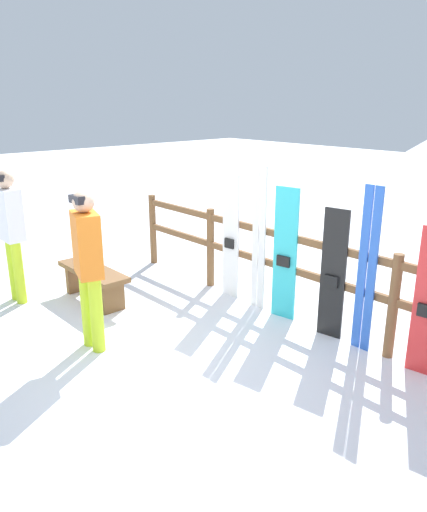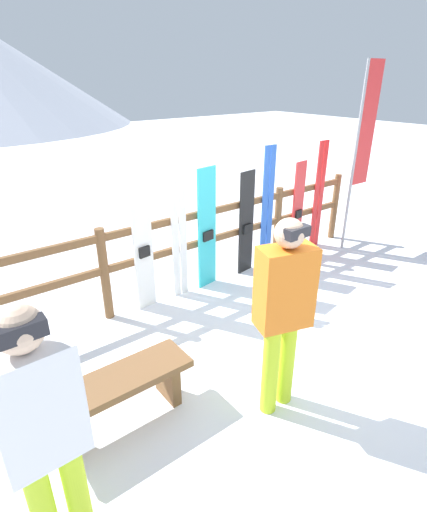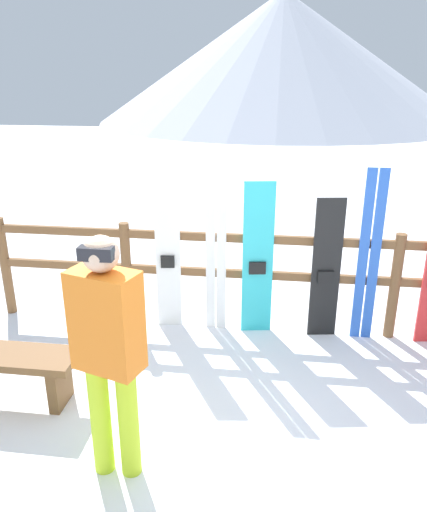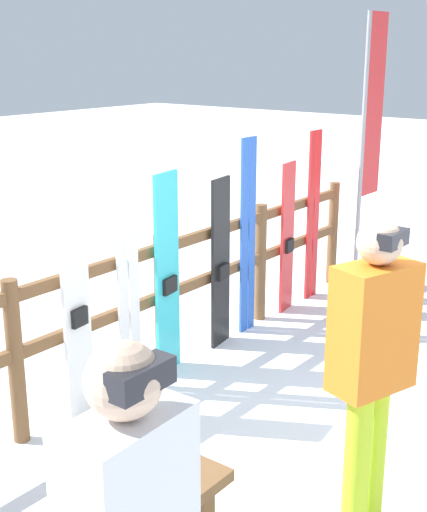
% 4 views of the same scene
% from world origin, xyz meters
% --- Properties ---
extents(ground_plane, '(40.00, 40.00, 0.00)m').
position_xyz_m(ground_plane, '(0.00, 0.00, 0.00)').
color(ground_plane, white).
extents(fence, '(5.34, 0.10, 1.05)m').
position_xyz_m(fence, '(-0.00, 1.77, 0.63)').
color(fence, brown).
rests_on(fence, ground).
extents(bench, '(1.16, 0.36, 0.42)m').
position_xyz_m(bench, '(-1.86, 0.33, 0.31)').
color(bench, brown).
rests_on(bench, ground).
extents(person_white, '(0.39, 0.22, 1.62)m').
position_xyz_m(person_white, '(-2.50, -0.37, 0.96)').
color(person_white, '#B7D826').
rests_on(person_white, ground).
extents(person_orange, '(0.45, 0.33, 1.61)m').
position_xyz_m(person_orange, '(-0.78, -0.28, 0.94)').
color(person_orange, '#B7D826').
rests_on(person_orange, ground).
extents(snowboard_white, '(0.24, 0.08, 1.56)m').
position_xyz_m(snowboard_white, '(-0.86, 1.71, 0.77)').
color(snowboard_white, white).
rests_on(snowboard_white, ground).
extents(ski_pair_white, '(0.19, 0.02, 1.70)m').
position_xyz_m(ski_pair_white, '(-0.39, 1.71, 0.85)').
color(ski_pair_white, white).
rests_on(ski_pair_white, ground).
extents(snowboard_cyan, '(0.29, 0.09, 1.51)m').
position_xyz_m(snowboard_cyan, '(0.01, 1.71, 0.75)').
color(snowboard_cyan, '#2DBFCC').
rests_on(snowboard_cyan, ground).
extents(snowboard_black_stripe, '(0.27, 0.09, 1.38)m').
position_xyz_m(snowboard_black_stripe, '(0.65, 1.71, 0.69)').
color(snowboard_black_stripe, black).
rests_on(snowboard_black_stripe, ground).
extents(ski_pair_blue, '(0.19, 0.02, 1.66)m').
position_xyz_m(ski_pair_blue, '(1.03, 1.71, 0.83)').
color(ski_pair_blue, blue).
rests_on(ski_pair_blue, ground).
extents(snowboard_red, '(0.25, 0.08, 1.38)m').
position_xyz_m(snowboard_red, '(1.65, 1.71, 0.69)').
color(snowboard_red, red).
rests_on(snowboard_red, ground).
extents(ski_pair_red, '(0.20, 0.02, 1.62)m').
position_xyz_m(ski_pair_red, '(2.11, 1.71, 0.81)').
color(ski_pair_red, red).
rests_on(ski_pair_red, ground).
extents(rental_flag, '(0.40, 0.04, 2.66)m').
position_xyz_m(rental_flag, '(2.53, 1.39, 1.64)').
color(rental_flag, '#99999E').
rests_on(rental_flag, ground).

